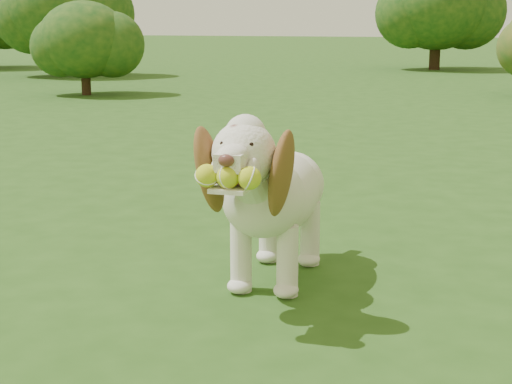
# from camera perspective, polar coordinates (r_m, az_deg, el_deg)

# --- Properties ---
(ground) EXTENTS (80.00, 80.00, 0.00)m
(ground) POSITION_cam_1_polar(r_m,az_deg,el_deg) (2.72, -8.35, -9.32)
(ground) COLOR #254914
(ground) RESTS_ON ground
(dog) EXTENTS (0.37, 1.07, 0.70)m
(dog) POSITION_cam_1_polar(r_m,az_deg,el_deg) (2.96, 1.16, 0.15)
(dog) COLOR white
(dog) RESTS_ON ground
(shrub_a) EXTENTS (1.19, 1.19, 1.23)m
(shrub_a) POSITION_cam_1_polar(r_m,az_deg,el_deg) (10.71, -12.40, 10.77)
(shrub_a) COLOR #382314
(shrub_a) RESTS_ON ground
(shrub_i) EXTENTS (2.04, 2.04, 2.11)m
(shrub_i) POSITION_cam_1_polar(r_m,az_deg,el_deg) (16.02, 13.04, 13.10)
(shrub_i) COLOR #382314
(shrub_i) RESTS_ON ground
(shrub_e) EXTENTS (1.91, 1.91, 1.97)m
(shrub_e) POSITION_cam_1_polar(r_m,az_deg,el_deg) (14.26, -14.04, 12.83)
(shrub_e) COLOR #382314
(shrub_e) RESTS_ON ground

